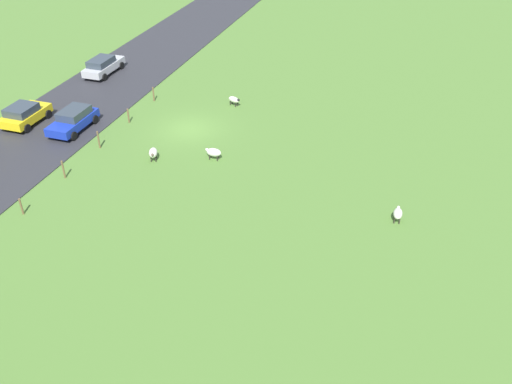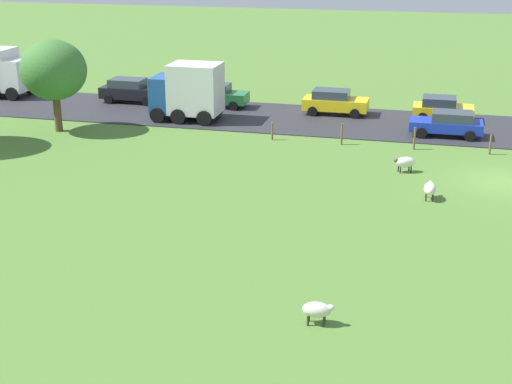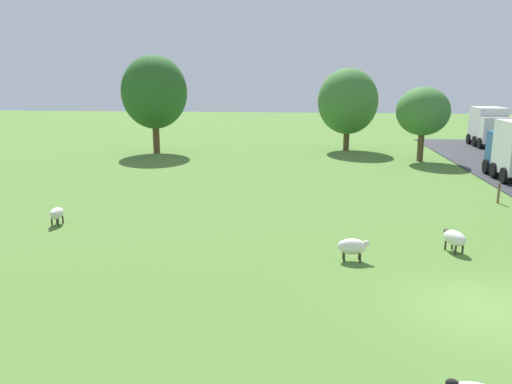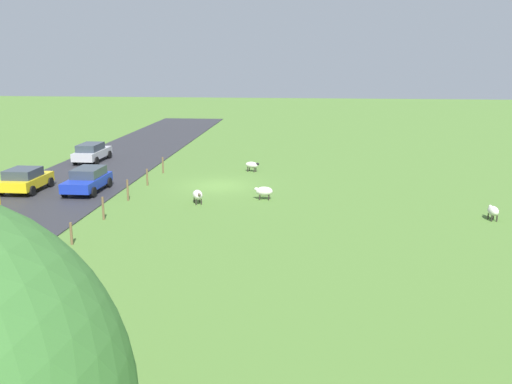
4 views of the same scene
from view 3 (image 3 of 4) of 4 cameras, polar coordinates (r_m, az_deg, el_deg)
ground_plane at (r=15.72m, az=24.11°, el=-11.88°), size 160.00×160.00×0.00m
sheep_0 at (r=23.60m, az=-21.45°, el=-2.26°), size 0.56×1.03×0.76m
sheep_1 at (r=18.05m, az=10.76°, el=-6.02°), size 1.11×0.57×0.80m
sheep_3 at (r=19.98m, az=21.36°, el=-4.82°), size 0.91×1.20×0.80m
tree_0 at (r=43.57m, az=-11.33°, el=10.89°), size 5.39×5.39×8.06m
tree_1 at (r=44.97m, az=10.25°, el=9.96°), size 5.12×5.12×7.04m
tree_2 at (r=40.44m, az=18.22°, el=8.56°), size 3.95×3.95×5.57m
fence_post_4 at (r=28.57m, az=25.56°, el=-0.09°), size 0.12×0.12×1.06m
truck_1 at (r=51.38m, az=24.69°, el=6.73°), size 2.77×4.46×3.51m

